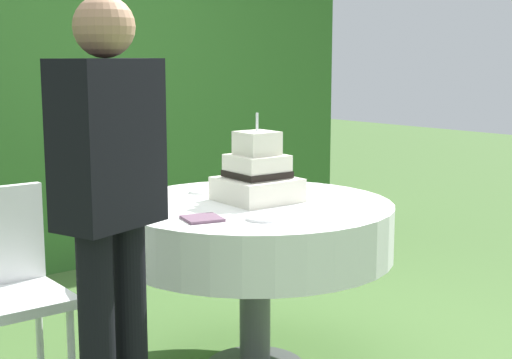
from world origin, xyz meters
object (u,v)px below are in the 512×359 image
serving_plate_left (201,191)px  napkin_stack (202,218)px  serving_plate_far (312,186)px  wedding_cake (257,175)px  serving_plate_near (263,218)px  standing_person (110,202)px  garden_chair (5,278)px  cake_table (255,230)px

serving_plate_left → napkin_stack: bearing=-126.1°
serving_plate_far → wedding_cake: bearing=-168.7°
serving_plate_left → napkin_stack: 0.59m
serving_plate_far → napkin_stack: 0.88m
serving_plate_near → standing_person: standing_person is taller
serving_plate_near → garden_chair: 1.05m
serving_plate_near → garden_chair: (-0.79, 0.64, -0.24)m
serving_plate_far → garden_chair: bearing=170.3°
cake_table → serving_plate_far: size_ratio=9.04×
serving_plate_left → napkin_stack: (-0.35, -0.48, -0.00)m
garden_chair → cake_table: bearing=-20.4°
serving_plate_near → serving_plate_left: same height
cake_table → napkin_stack: bearing=-161.9°
napkin_stack → garden_chair: garden_chair is taller
cake_table → napkin_stack: size_ratio=8.52×
serving_plate_far → serving_plate_left: bearing=154.9°
wedding_cake → garden_chair: size_ratio=0.44×
wedding_cake → garden_chair: 1.14m
napkin_stack → serving_plate_near: bearing=-39.4°
napkin_stack → garden_chair: (-0.61, 0.49, -0.24)m
cake_table → standing_person: bearing=-162.1°
napkin_stack → standing_person: size_ratio=0.09×
wedding_cake → standing_person: bearing=-161.0°
serving_plate_far → garden_chair: (-1.45, 0.25, -0.24)m
serving_plate_left → serving_plate_far: bearing=-25.1°
napkin_stack → serving_plate_left: bearing=53.9°
napkin_stack → cake_table: bearing=18.1°
serving_plate_far → standing_person: standing_person is taller
serving_plate_left → standing_person: 1.07m
serving_plate_near → napkin_stack: size_ratio=0.96×
wedding_cake → serving_plate_left: bearing=103.1°
wedding_cake → cake_table: bearing=-141.6°
serving_plate_near → standing_person: size_ratio=0.09×
cake_table → garden_chair: 1.06m
wedding_cake → serving_plate_left: (-0.07, 0.32, -0.11)m
cake_table → standing_person: 0.96m
wedding_cake → napkin_stack: size_ratio=2.75×
serving_plate_near → napkin_stack: (-0.19, 0.15, -0.00)m
serving_plate_far → standing_person: bearing=-163.4°
cake_table → garden_chair: bearing=159.6°
standing_person → serving_plate_far: bearing=16.6°
cake_table → garden_chair: (-0.99, 0.37, -0.11)m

